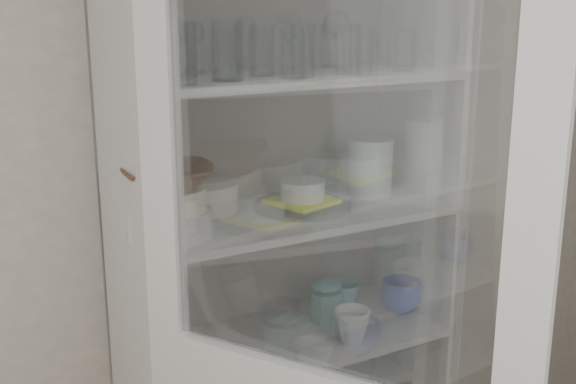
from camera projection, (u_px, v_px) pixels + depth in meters
wall_back at (195, 189)px, 2.21m from camera, size 3.60×0.02×2.60m
pantry_cabinet at (278, 303)px, 2.26m from camera, size 1.00×0.45×2.10m
tumbler_0 at (228, 50)px, 1.80m from camera, size 0.08×0.08×0.15m
tumbler_1 at (183, 59)px, 1.71m from camera, size 0.07×0.07×0.12m
tumbler_2 at (227, 52)px, 1.78m from camera, size 0.09×0.09×0.15m
tumbler_3 at (303, 53)px, 1.88m from camera, size 0.08×0.08×0.12m
tumbler_4 at (361, 50)px, 1.95m from camera, size 0.07×0.07×0.13m
tumbler_5 at (349, 49)px, 1.96m from camera, size 0.08×0.08×0.14m
tumbler_6 at (405, 49)px, 2.06m from camera, size 0.08×0.08×0.12m
tumbler_7 at (185, 51)px, 1.88m from camera, size 0.08×0.08×0.13m
tumbler_8 at (148, 55)px, 1.80m from camera, size 0.08×0.08×0.13m
tumbler_9 at (242, 49)px, 1.90m from camera, size 0.08×0.08×0.14m
tumbler_10 at (262, 50)px, 1.93m from camera, size 0.08×0.08×0.14m
tumbler_11 at (303, 48)px, 2.00m from camera, size 0.08×0.08×0.14m
goblet_0 at (175, 44)px, 1.95m from camera, size 0.07×0.07×0.17m
goblet_1 at (193, 45)px, 1.99m from camera, size 0.07×0.07×0.16m
goblet_2 at (332, 41)px, 2.20m from camera, size 0.07×0.07×0.15m
goblet_3 at (336, 36)px, 2.18m from camera, size 0.08×0.08×0.19m
plate_stack_front at (170, 223)px, 1.88m from camera, size 0.22×0.22×0.07m
plate_stack_back at (201, 196)px, 2.11m from camera, size 0.23×0.23×0.08m
cream_bowl at (169, 199)px, 1.86m from camera, size 0.23×0.23×0.06m
terracotta_bowl at (168, 177)px, 1.85m from camera, size 0.29×0.29×0.06m
glass_platter at (302, 206)px, 2.14m from camera, size 0.30×0.30×0.02m
yellow_trivet at (302, 201)px, 2.13m from camera, size 0.21×0.21×0.01m
white_ramekin at (302, 190)px, 2.12m from camera, size 0.15×0.15×0.06m
grey_bowl_stack at (370, 167)px, 2.27m from camera, size 0.14×0.14×0.18m
mug_blue at (401, 296)px, 2.38m from camera, size 0.17×0.17×0.11m
mug_teal at (344, 297)px, 2.38m from camera, size 0.12×0.12×0.10m
mug_white at (352, 325)px, 2.17m from camera, size 0.11×0.11×0.10m
teal_jar at (326, 303)px, 2.31m from camera, size 0.10×0.10×0.12m
measuring_cups at (205, 361)px, 2.01m from camera, size 0.11×0.11×0.04m
white_canister at (156, 340)px, 2.04m from camera, size 0.12×0.12×0.13m
tumbler_12 at (293, 54)px, 1.85m from camera, size 0.06×0.06×0.13m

